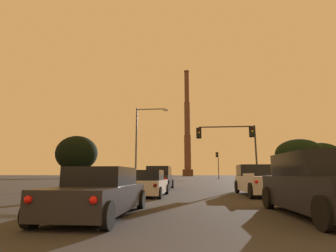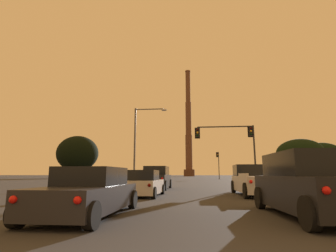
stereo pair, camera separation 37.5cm
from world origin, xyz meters
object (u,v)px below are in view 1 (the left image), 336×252
street_lamp (142,137)px  smokestack (187,133)px  pickup_truck_right_lane_second (259,181)px  traffic_light_far_right (218,161)px  hatchback_left_lane_second (148,184)px  traffic_light_overhead_right (236,139)px  sedan_left_lane_third (100,193)px  suv_right_lane_third (320,185)px  suv_left_lane_front (159,178)px

street_lamp → smokestack: size_ratio=0.14×
pickup_truck_right_lane_second → traffic_light_far_right: (2.36, 49.94, 3.55)m
hatchback_left_lane_second → smokestack: 140.50m
traffic_light_overhead_right → street_lamp: size_ratio=0.76×
sedan_left_lane_third → suv_right_lane_third: size_ratio=0.95×
street_lamp → smokestack: smokestack is taller
pickup_truck_right_lane_second → hatchback_left_lane_second: size_ratio=1.33×
suv_left_lane_front → traffic_light_overhead_right: (7.53, 7.14, 4.12)m
sedan_left_lane_third → traffic_light_far_right: size_ratio=0.71×
sedan_left_lane_third → hatchback_left_lane_second: size_ratio=1.14×
suv_left_lane_front → smokestack: smokestack is taller
suv_left_lane_front → pickup_truck_right_lane_second: suv_left_lane_front is taller
smokestack → hatchback_left_lane_second: bearing=-89.9°
traffic_light_far_right → suv_left_lane_front: bearing=-101.5°
suv_left_lane_front → traffic_light_overhead_right: bearing=43.9°
suv_right_lane_third → street_lamp: street_lamp is taller
traffic_light_overhead_right → suv_right_lane_third: bearing=-92.9°
pickup_truck_right_lane_second → traffic_light_far_right: bearing=87.4°
smokestack → pickup_truck_right_lane_second: bearing=-87.2°
sedan_left_lane_third → pickup_truck_right_lane_second: 10.83m
street_lamp → smokestack: bearing=88.7°
traffic_light_far_right → street_lamp: (-11.90, -37.64, 1.01)m
traffic_light_overhead_right → traffic_light_far_right: bearing=87.7°
sedan_left_lane_third → traffic_light_overhead_right: bearing=70.8°
suv_right_lane_third → pickup_truck_right_lane_second: bearing=86.7°
pickup_truck_right_lane_second → traffic_light_far_right: traffic_light_far_right is taller
traffic_light_overhead_right → street_lamp: street_lamp is taller
hatchback_left_lane_second → street_lamp: street_lamp is taller
traffic_light_far_right → traffic_light_overhead_right: bearing=-92.3°
smokestack → suv_left_lane_front: bearing=-90.0°
street_lamp → traffic_light_overhead_right: bearing=2.6°
suv_left_lane_front → smokestack: (0.07, 131.23, 24.12)m
hatchback_left_lane_second → traffic_light_overhead_right: 16.60m
sedan_left_lane_third → traffic_light_overhead_right: (7.54, 21.29, 4.35)m
traffic_light_overhead_right → suv_left_lane_front: bearing=-136.5°
traffic_light_far_right → street_lamp: bearing=-107.5°
hatchback_left_lane_second → traffic_light_overhead_right: bearing=64.0°
suv_left_lane_front → pickup_truck_right_lane_second: size_ratio=0.89×
sedan_left_lane_third → suv_right_lane_third: 6.49m
sedan_left_lane_third → traffic_light_overhead_right: traffic_light_overhead_right is taller
traffic_light_overhead_right → smokestack: bearing=93.4°
suv_right_lane_third → traffic_light_overhead_right: traffic_light_overhead_right is taller
sedan_left_lane_third → street_lamp: bearing=98.1°
suv_left_lane_front → street_lamp: size_ratio=0.57×
sedan_left_lane_third → smokestack: size_ratio=0.07×
pickup_truck_right_lane_second → traffic_light_overhead_right: size_ratio=0.84×
street_lamp → suv_left_lane_front: bearing=-66.8°
suv_left_lane_front → suv_right_lane_third: (6.47, -13.80, 0.00)m
sedan_left_lane_third → suv_left_lane_front: bearing=90.3°
sedan_left_lane_third → smokestack: 147.41m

